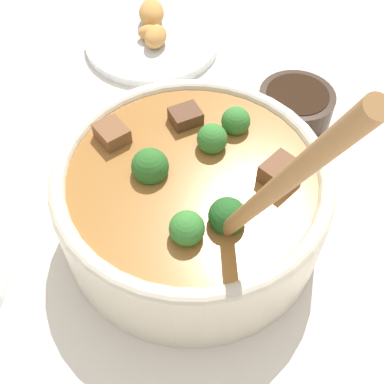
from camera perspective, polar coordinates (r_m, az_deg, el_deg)
The scene contains 4 objects.
ground_plane at distance 0.50m, azimuth -0.00°, elevation -4.17°, with size 4.00×4.00×0.00m, color silver.
stew_bowl at distance 0.45m, azimuth 0.04°, elevation -0.48°, with size 0.26×0.26×0.30m.
condiment_bowl at distance 0.60m, azimuth 12.13°, elevation 10.00°, with size 0.09×0.09×0.04m.
food_plate at distance 0.72m, azimuth -4.70°, elevation 17.79°, with size 0.19×0.19×0.04m.
Camera 1 is at (-0.13, 0.24, 0.42)m, focal length 45.00 mm.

